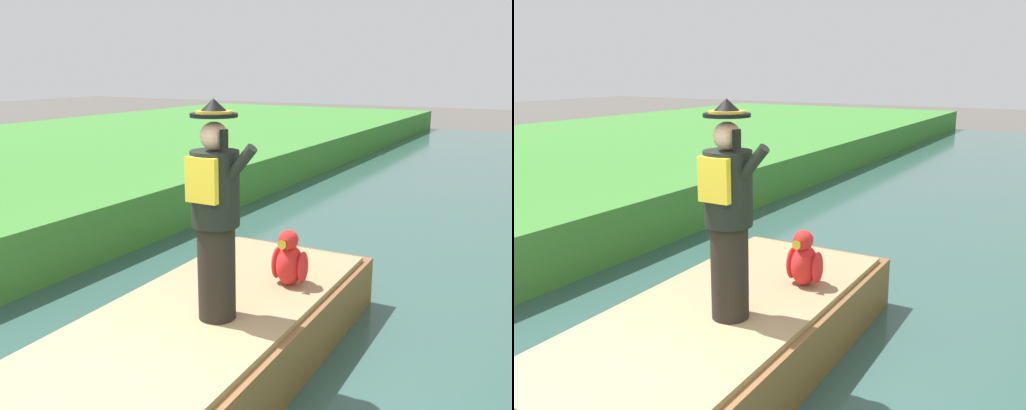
# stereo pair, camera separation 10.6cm
# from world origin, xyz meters

# --- Properties ---
(boat) EXTENTS (1.89, 4.24, 0.61)m
(boat) POSITION_xyz_m (0.00, 1.71, 0.40)
(boat) COLOR brown
(boat) RESTS_ON canal_water
(person_pirate) EXTENTS (0.61, 0.42, 1.85)m
(person_pirate) POSITION_xyz_m (0.20, 1.55, 1.64)
(person_pirate) COLOR black
(person_pirate) RESTS_ON boat
(parrot_plush) EXTENTS (0.36, 0.35, 0.57)m
(parrot_plush) POSITION_xyz_m (0.41, 2.52, 0.95)
(parrot_plush) COLOR red
(parrot_plush) RESTS_ON boat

